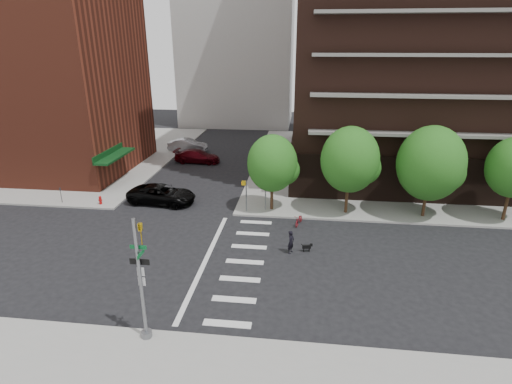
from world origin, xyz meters
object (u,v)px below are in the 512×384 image
Objects in this scene: traffic_signal at (142,290)px; parked_car_silver at (188,145)px; parked_car_black at (162,194)px; parked_car_maroon at (197,156)px; fire_hydrant at (100,200)px; dog_walker at (291,242)px; scooter at (299,220)px.

traffic_signal is 34.93m from parked_car_silver.
parked_car_black reaches higher than parked_car_maroon.
traffic_signal is 29.67m from parked_car_maroon.
traffic_signal reaches higher than fire_hydrant.
dog_walker is at bearing -147.52° from parked_car_silver.
traffic_signal is at bearing -164.03° from parked_car_silver.
parked_car_silver is at bearing 102.80° from traffic_signal.
traffic_signal is at bearing 169.83° from dog_walker.
parked_car_maroon is at bearing 142.45° from scooter.
parked_car_maroon is 23.18m from dog_walker.
parked_car_silver is at bearing 29.52° from parked_car_maroon.
dog_walker is at bearing -80.83° from scooter.
parked_car_silver is (-2.50, 4.87, 0.06)m from parked_car_maroon.
traffic_signal is 15.24m from scooter.
traffic_signal is 17.35m from parked_car_black.
traffic_signal reaches higher than parked_car_maroon.
traffic_signal is at bearing -167.44° from parked_car_maroon.
dog_walker reaches higher than fire_hydrant.
parked_car_maroon is (4.80, 13.85, 0.21)m from fire_hydrant.
parked_car_maroon reaches higher than fire_hydrant.
traffic_signal is 1.15× the size of parked_car_maroon.
fire_hydrant is 0.15× the size of parked_car_silver.
traffic_signal is 18.42m from fire_hydrant.
parked_car_maroon is 3.31× the size of dog_walker.
dog_walker is at bearing -117.51° from parked_car_black.
traffic_signal reaches higher than scooter.
parked_car_silver is 28.66m from dog_walker.
fire_hydrant reaches higher than scooter.
dog_walker is at bearing -20.98° from fire_hydrant.
parked_car_maroon reaches higher than scooter.
parked_car_silver reaches higher than fire_hydrant.
parked_car_silver reaches higher than parked_car_black.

